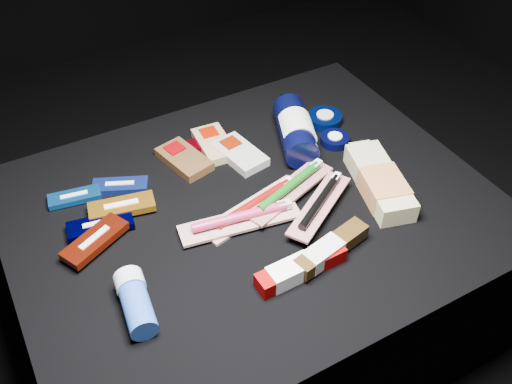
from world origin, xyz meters
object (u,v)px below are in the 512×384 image
lotion_bottle (295,130)px  toothpaste_carton_red (297,269)px  deodorant_stick (136,302)px  bodywash_bottle (380,183)px

lotion_bottle → toothpaste_carton_red: (-0.21, -0.34, -0.02)m
lotion_bottle → deodorant_stick: bearing=-129.6°
lotion_bottle → toothpaste_carton_red: bearing=-99.7°
bodywash_bottle → toothpaste_carton_red: 0.30m
lotion_bottle → deodorant_stick: 0.56m
lotion_bottle → bodywash_bottle: size_ratio=1.02×
bodywash_bottle → toothpaste_carton_red: bearing=-142.7°
lotion_bottle → deodorant_stick: size_ratio=1.88×
deodorant_stick → toothpaste_carton_red: 0.29m
bodywash_bottle → toothpaste_carton_red: bodywash_bottle is taller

